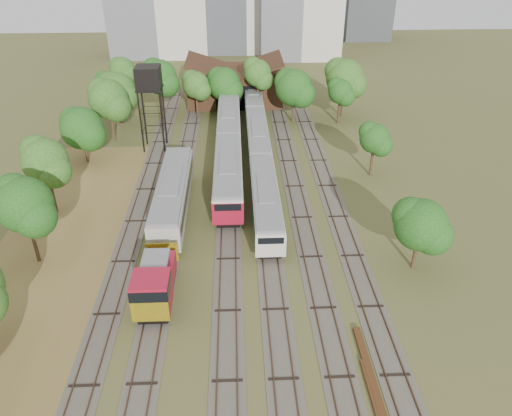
{
  "coord_description": "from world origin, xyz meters",
  "views": [
    {
      "loc": [
        -1.02,
        -28.32,
        28.4
      ],
      "look_at": [
        0.89,
        15.79,
        2.5
      ],
      "focal_mm": 35.0,
      "sensor_mm": 36.0,
      "label": 1
    }
  ],
  "objects_px": {
    "railcar_red_set": "(229,147)",
    "railcar_green_set": "(258,139)",
    "water_tower": "(149,80)",
    "shunter_locomotive": "(155,285)"
  },
  "relations": [
    {
      "from": "shunter_locomotive",
      "to": "water_tower",
      "type": "bearing_deg",
      "value": 97.54
    },
    {
      "from": "railcar_green_set",
      "to": "shunter_locomotive",
      "type": "bearing_deg",
      "value": -107.84
    },
    {
      "from": "railcar_red_set",
      "to": "railcar_green_set",
      "type": "height_order",
      "value": "railcar_red_set"
    },
    {
      "from": "railcar_red_set",
      "to": "shunter_locomotive",
      "type": "bearing_deg",
      "value": -102.1
    },
    {
      "from": "railcar_red_set",
      "to": "water_tower",
      "type": "bearing_deg",
      "value": 153.85
    },
    {
      "from": "railcar_red_set",
      "to": "railcar_green_set",
      "type": "bearing_deg",
      "value": 37.62
    },
    {
      "from": "water_tower",
      "to": "shunter_locomotive",
      "type": "bearing_deg",
      "value": -82.46
    },
    {
      "from": "shunter_locomotive",
      "to": "water_tower",
      "type": "height_order",
      "value": "water_tower"
    },
    {
      "from": "railcar_red_set",
      "to": "shunter_locomotive",
      "type": "relative_size",
      "value": 4.27
    },
    {
      "from": "railcar_red_set",
      "to": "water_tower",
      "type": "relative_size",
      "value": 3.0
    }
  ]
}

